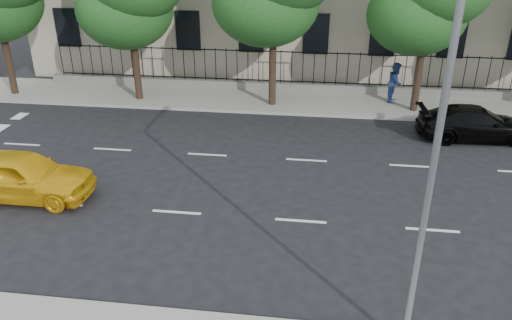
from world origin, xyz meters
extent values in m
plane|color=black|center=(0.00, 0.00, 0.00)|extent=(120.00, 120.00, 0.00)
cube|color=gray|center=(0.00, 14.00, 0.07)|extent=(60.00, 4.00, 0.15)
cube|color=slate|center=(0.00, 15.70, 0.35)|extent=(30.00, 0.50, 0.40)
cube|color=black|center=(0.00, 15.70, 0.65)|extent=(28.80, 0.05, 0.05)
cube|color=black|center=(0.00, 15.70, 2.25)|extent=(28.80, 0.05, 0.05)
cylinder|color=slate|center=(2.50, -2.30, 4.15)|extent=(0.14, 0.14, 8.00)
cylinder|color=#382619|center=(-16.00, 13.20, 1.72)|extent=(0.36, 0.36, 3.15)
cylinder|color=#382619|center=(-9.00, 13.20, 1.64)|extent=(0.36, 0.36, 2.97)
ellipsoid|color=#1B5220|center=(-9.40, 13.50, 4.62)|extent=(4.75, 4.75, 3.90)
cylinder|color=#382619|center=(-2.00, 13.20, 1.81)|extent=(0.36, 0.36, 3.32)
ellipsoid|color=#1B5220|center=(-2.40, 13.50, 5.09)|extent=(5.13, 5.13, 4.21)
cylinder|color=#382619|center=(5.00, 13.20, 1.69)|extent=(0.36, 0.36, 3.08)
ellipsoid|color=#1B5220|center=(4.60, 13.50, 4.67)|extent=(4.56, 4.56, 3.74)
imported|color=#EBB014|center=(-9.39, 2.82, 0.82)|extent=(4.79, 1.93, 1.63)
imported|color=black|center=(7.08, 10.15, 0.71)|extent=(5.02, 2.30, 1.42)
imported|color=navy|center=(4.18, 14.44, 1.16)|extent=(1.01, 1.16, 2.02)
camera|label=1|loc=(0.35, -10.87, 8.39)|focal=35.00mm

